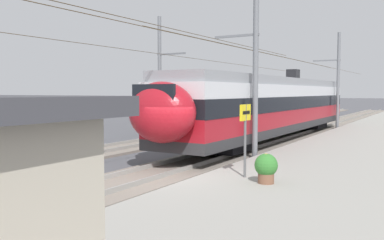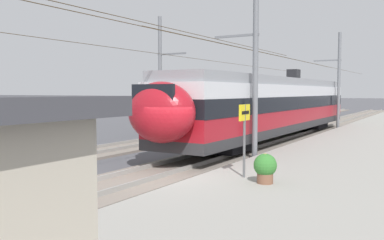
# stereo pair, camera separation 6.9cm
# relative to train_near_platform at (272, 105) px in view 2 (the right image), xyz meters

# --- Properties ---
(ground_plane) EXTENTS (400.00, 400.00, 0.00)m
(ground_plane) POSITION_rel_train_near_platform_xyz_m (-12.73, -1.15, -2.22)
(ground_plane) COLOR #4C4C51
(platform_slab) EXTENTS (120.00, 6.11, 0.36)m
(platform_slab) POSITION_rel_train_near_platform_xyz_m (-12.73, -5.19, -2.04)
(platform_slab) COLOR gray
(platform_slab) RESTS_ON ground
(track_near) EXTENTS (120.00, 3.00, 0.28)m
(track_near) POSITION_rel_train_near_platform_xyz_m (-12.73, 0.00, -2.15)
(track_near) COLOR slate
(track_near) RESTS_ON ground
(track_far) EXTENTS (120.00, 3.00, 0.28)m
(track_far) POSITION_rel_train_near_platform_xyz_m (-12.73, 5.68, -2.15)
(track_far) COLOR slate
(track_far) RESTS_ON ground
(train_near_platform) EXTENTS (24.49, 3.02, 4.27)m
(train_near_platform) POSITION_rel_train_near_platform_xyz_m (0.00, 0.00, 0.00)
(train_near_platform) COLOR #2D2D30
(train_near_platform) RESTS_ON track_near
(train_far_track) EXTENTS (28.34, 2.95, 4.27)m
(train_far_track) POSITION_rel_train_near_platform_xyz_m (14.40, 5.68, 0.01)
(train_far_track) COLOR #2D2D30
(train_far_track) RESTS_ON track_far
(catenary_mast_mid) EXTENTS (44.63, 2.12, 7.13)m
(catenary_mast_mid) POSITION_rel_train_near_platform_xyz_m (-7.05, -1.67, 1.52)
(catenary_mast_mid) COLOR slate
(catenary_mast_mid) RESTS_ON ground
(catenary_mast_east) EXTENTS (44.63, 2.12, 7.63)m
(catenary_mast_east) POSITION_rel_train_near_platform_xyz_m (9.74, -1.68, 1.74)
(catenary_mast_east) COLOR slate
(catenary_mast_east) RESTS_ON ground
(catenary_mast_far_side) EXTENTS (44.63, 2.20, 8.05)m
(catenary_mast_far_side) POSITION_rel_train_near_platform_xyz_m (-1.01, 7.44, 1.93)
(catenary_mast_far_side) COLOR slate
(catenary_mast_far_side) RESTS_ON ground
(platform_sign) EXTENTS (0.70, 0.08, 2.28)m
(platform_sign) POSITION_rel_train_near_platform_xyz_m (-11.99, -3.53, -0.20)
(platform_sign) COLOR #59595B
(platform_sign) RESTS_ON platform_slab
(passenger_walking) EXTENTS (0.53, 0.22, 1.69)m
(passenger_walking) POSITION_rel_train_near_platform_xyz_m (-20.36, -3.91, -0.92)
(passenger_walking) COLOR #383842
(passenger_walking) RESTS_ON platform_slab
(potted_plant_platform_edge) EXTENTS (0.68, 0.68, 0.87)m
(potted_plant_platform_edge) POSITION_rel_train_near_platform_xyz_m (-12.46, -4.40, -1.37)
(potted_plant_platform_edge) COLOR brown
(potted_plant_platform_edge) RESTS_ON platform_slab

